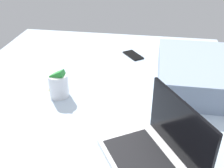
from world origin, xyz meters
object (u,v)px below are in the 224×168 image
object	(u,v)px
laptop	(156,154)
snack_cup	(58,85)
cell_phone	(133,55)
pillow	(195,72)

from	to	relation	value
laptop	snack_cup	size ratio (longest dim) A/B	2.92
cell_phone	pillow	xyz separation A→B (cm)	(28.81, 33.25, 6.10)
laptop	cell_phone	distance (cm)	87.09
pillow	snack_cup	bearing A→B (deg)	-71.09
snack_cup	pillow	xyz separation A→B (cm)	(-21.59, 63.04, 0.53)
snack_cup	cell_phone	bearing A→B (deg)	149.42
laptop	snack_cup	xyz separation A→B (cm)	(-35.24, -45.11, 1.56)
snack_cup	cell_phone	xyz separation A→B (cm)	(-50.40, 29.78, -5.57)
snack_cup	pillow	size ratio (longest dim) A/B	0.26
cell_phone	pillow	world-z (taller)	pillow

